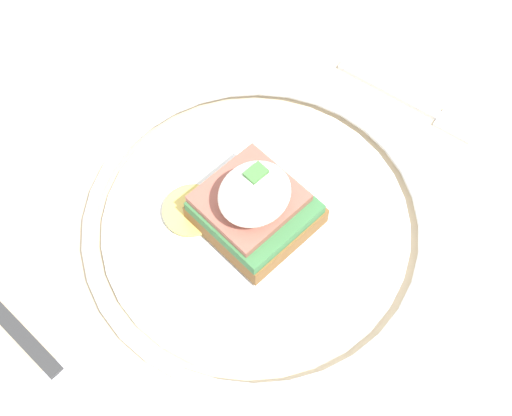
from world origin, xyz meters
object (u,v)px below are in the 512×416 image
Objects in this scene: plate at (256,224)px; fork at (413,103)px; sandwich at (253,205)px; knife at (57,373)px.

plate is 0.20m from fork.
fork is (-0.20, 0.01, -0.01)m from plate.
sandwich is (0.00, -0.00, 0.04)m from plate.
fork is at bearing 176.48° from knife.
plate is 0.20m from knife.
knife reaches higher than fork.
knife is at bearing -3.52° from fork.
sandwich reaches higher than fork.
sandwich is at bearing 175.36° from knife.
fork is (-0.20, 0.01, -0.04)m from sandwich.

